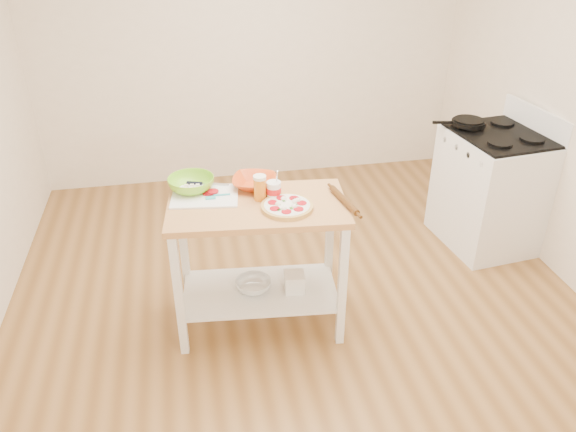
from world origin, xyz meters
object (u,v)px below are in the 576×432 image
(prep_island, at_px, (259,240))
(yogurt_tub, at_px, (274,190))
(knife, at_px, (202,183))
(shelf_glass_bowl, at_px, (253,285))
(spatula, at_px, (217,196))
(rolling_pin, at_px, (344,200))
(orange_bowl, at_px, (254,182))
(shelf_bin, at_px, (294,282))
(green_bowl, at_px, (191,184))
(gas_stove, at_px, (490,189))
(skillet, at_px, (468,122))
(cutting_board, at_px, (204,196))
(beer_pint, at_px, (260,188))
(pizza, at_px, (287,206))

(prep_island, distance_m, yogurt_tub, 0.33)
(knife, distance_m, shelf_glass_bowl, 0.74)
(spatula, bearing_deg, rolling_pin, -14.74)
(orange_bowl, height_order, shelf_bin, orange_bowl)
(prep_island, relative_size, shelf_glass_bowl, 4.85)
(knife, xyz_separation_m, rolling_pin, (0.82, -0.40, 0.00))
(spatula, relative_size, green_bowl, 0.53)
(gas_stove, relative_size, shelf_glass_bowl, 4.79)
(knife, bearing_deg, shelf_bin, -14.94)
(gas_stove, relative_size, orange_bowl, 4.06)
(spatula, height_order, shelf_bin, spatula)
(orange_bowl, bearing_deg, rolling_pin, -32.78)
(prep_island, relative_size, shelf_bin, 8.83)
(orange_bowl, bearing_deg, skillet, 19.88)
(cutting_board, distance_m, orange_bowl, 0.33)
(beer_pint, bearing_deg, yogurt_tub, 0.19)
(rolling_pin, bearing_deg, cutting_board, 163.06)
(cutting_board, relative_size, beer_pint, 2.78)
(knife, bearing_deg, beer_pint, -18.55)
(shelf_bin, bearing_deg, gas_stove, 22.30)
(pizza, bearing_deg, shelf_glass_bowl, 153.30)
(cutting_board, xyz_separation_m, rolling_pin, (0.81, -0.25, 0.01))
(pizza, distance_m, spatula, 0.45)
(spatula, xyz_separation_m, shelf_glass_bowl, (0.19, -0.10, -0.62))
(spatula, height_order, beer_pint, beer_pint)
(prep_island, xyz_separation_m, knife, (-0.31, 0.30, 0.27))
(skillet, height_order, pizza, skillet)
(green_bowl, bearing_deg, cutting_board, -53.59)
(beer_pint, height_order, yogurt_tub, yogurt_tub)
(prep_island, xyz_separation_m, orange_bowl, (0.01, 0.22, 0.29))
(gas_stove, height_order, skillet, gas_stove)
(prep_island, relative_size, knife, 4.21)
(beer_pint, bearing_deg, knife, 143.18)
(pizza, relative_size, cutting_board, 0.71)
(shelf_glass_bowl, xyz_separation_m, shelf_bin, (0.26, -0.05, 0.03))
(prep_island, distance_m, cutting_board, 0.43)
(pizza, relative_size, shelf_bin, 2.42)
(prep_island, distance_m, green_bowl, 0.54)
(gas_stove, distance_m, shelf_glass_bowl, 2.11)
(prep_island, distance_m, gas_stove, 2.08)
(skillet, height_order, shelf_glass_bowl, skillet)
(shelf_bin, bearing_deg, yogurt_tub, 138.91)
(cutting_board, distance_m, rolling_pin, 0.85)
(skillet, distance_m, shelf_bin, 1.91)
(cutting_board, relative_size, green_bowl, 1.52)
(prep_island, xyz_separation_m, beer_pint, (0.02, 0.05, 0.34))
(knife, relative_size, yogurt_tub, 1.39)
(beer_pint, xyz_separation_m, shelf_bin, (0.20, -0.10, -0.66))
(pizza, bearing_deg, beer_pint, 133.56)
(prep_island, bearing_deg, green_bowl, 146.52)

